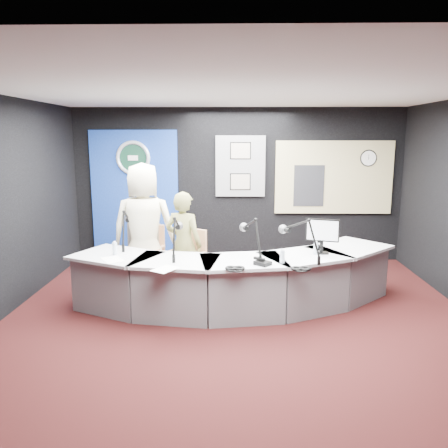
{
  "coord_description": "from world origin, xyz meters",
  "views": [
    {
      "loc": [
        -0.07,
        -5.25,
        2.28
      ],
      "look_at": [
        -0.2,
        0.8,
        1.1
      ],
      "focal_mm": 36.0,
      "sensor_mm": 36.0,
      "label": 1
    }
  ],
  "objects_px": {
    "broadcast_desk": "(235,280)",
    "armchair_right": "(184,265)",
    "person_woman": "(184,245)",
    "person_man": "(144,227)",
    "armchair_left": "(145,257)"
  },
  "relations": [
    {
      "from": "broadcast_desk",
      "to": "armchair_right",
      "type": "height_order",
      "value": "armchair_right"
    },
    {
      "from": "armchair_right",
      "to": "person_woman",
      "type": "distance_m",
      "value": 0.31
    },
    {
      "from": "broadcast_desk",
      "to": "armchair_right",
      "type": "distance_m",
      "value": 0.85
    },
    {
      "from": "person_man",
      "to": "person_woman",
      "type": "relative_size",
      "value": 1.25
    },
    {
      "from": "armchair_right",
      "to": "person_woman",
      "type": "bearing_deg",
      "value": -59.92
    },
    {
      "from": "person_man",
      "to": "person_woman",
      "type": "bearing_deg",
      "value": 153.57
    },
    {
      "from": "person_man",
      "to": "armchair_right",
      "type": "bearing_deg",
      "value": 153.57
    },
    {
      "from": "person_man",
      "to": "armchair_left",
      "type": "bearing_deg",
      "value": 180.0
    },
    {
      "from": "broadcast_desk",
      "to": "person_man",
      "type": "bearing_deg",
      "value": 152.8
    },
    {
      "from": "armchair_left",
      "to": "person_man",
      "type": "xyz_separation_m",
      "value": [
        0.0,
        0.0,
        0.46
      ]
    },
    {
      "from": "person_man",
      "to": "broadcast_desk",
      "type": "bearing_deg",
      "value": 149.81
    },
    {
      "from": "broadcast_desk",
      "to": "person_man",
      "type": "distance_m",
      "value": 1.62
    },
    {
      "from": "armchair_right",
      "to": "person_woman",
      "type": "height_order",
      "value": "person_woman"
    },
    {
      "from": "person_man",
      "to": "person_woman",
      "type": "height_order",
      "value": "person_man"
    },
    {
      "from": "armchair_right",
      "to": "person_man",
      "type": "bearing_deg",
      "value": -173.36
    }
  ]
}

